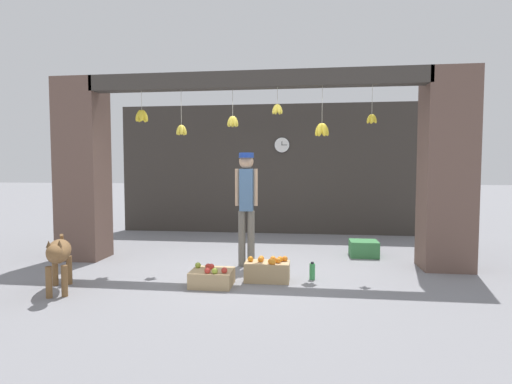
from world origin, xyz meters
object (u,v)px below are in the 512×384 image
dog (58,254)px  wall_clock (282,145)px  shopkeeper (246,199)px  water_bottle (312,271)px  fruit_crate_oranges (267,271)px  fruit_crate_apples (212,277)px  produce_box_green (364,249)px

dog → wall_clock: bearing=125.6°
dog → shopkeeper: size_ratio=0.54×
dog → water_bottle: 3.20m
dog → fruit_crate_oranges: (2.46, 0.77, -0.33)m
fruit_crate_oranges → fruit_crate_apples: bearing=-156.3°
produce_box_green → wall_clock: size_ratio=1.33×
produce_box_green → shopkeeper: bearing=-154.6°
fruit_crate_apples → produce_box_green: bearing=42.1°
fruit_crate_apples → produce_box_green: (2.16, 1.95, 0.03)m
shopkeeper → produce_box_green: 2.26m
fruit_crate_oranges → wall_clock: 4.24m
fruit_crate_oranges → fruit_crate_apples: fruit_crate_oranges is taller
fruit_crate_apples → wall_clock: 4.57m
dog → produce_box_green: dog is taller
shopkeeper → fruit_crate_oranges: size_ratio=2.94×
shopkeeper → fruit_crate_oranges: 1.24m
fruit_crate_oranges → produce_box_green: fruit_crate_oranges is taller
fruit_crate_apples → water_bottle: (1.27, 0.44, 0.00)m
fruit_crate_apples → wall_clock: bearing=81.1°
water_bottle → shopkeeper: bearing=147.8°
fruit_crate_oranges → wall_clock: size_ratio=1.67×
produce_box_green → fruit_crate_oranges: bearing=-131.8°
dog → fruit_crate_oranges: 2.60m
shopkeeper → water_bottle: (0.99, -0.62, -0.92)m
produce_box_green → wall_clock: wall_clock is taller
fruit_crate_oranges → shopkeeper: bearing=117.3°
fruit_crate_oranges → water_bottle: bearing=13.6°
fruit_crate_apples → wall_clock: (0.64, 4.11, 1.90)m
dog → fruit_crate_apples: size_ratio=1.76×
water_bottle → wall_clock: size_ratio=0.68×
wall_clock → dog: bearing=-117.9°
shopkeeper → fruit_crate_oranges: bearing=114.7°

